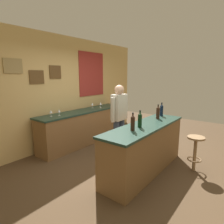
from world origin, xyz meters
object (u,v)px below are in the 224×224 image
wine_glass_a (51,112)px  wine_bottle_b (140,120)px  wine_bottle_d (162,110)px  wine_glass_b (59,111)px  wine_bottle_c (158,112)px  wine_glass_d (101,104)px  wine_glass_c (92,104)px  bartender (119,116)px  bar_stool (195,148)px  wine_bottle_a (133,123)px

wine_glass_a → wine_bottle_b: bearing=-79.8°
wine_bottle_d → wine_glass_b: wine_bottle_d is taller
wine_bottle_c → wine_glass_b: wine_bottle_c is taller
wine_glass_a → wine_glass_d: 1.60m
wine_glass_a → wine_glass_c: (1.39, 0.03, 0.00)m
bartender → wine_glass_d: 1.43m
wine_glass_a → wine_glass_b: (0.17, -0.08, 0.00)m
wine_glass_c → wine_glass_d: (0.20, -0.14, 0.00)m
bar_stool → wine_bottle_b: 1.27m
wine_bottle_b → wine_glass_a: (-0.38, 2.09, -0.05)m
bartender → wine_glass_a: bearing=122.1°
bartender → wine_bottle_c: 0.84m
bartender → wine_glass_b: 1.40m
wine_glass_c → wine_bottle_b: bearing=-115.6°
wine_bottle_a → wine_bottle_d: size_ratio=1.00×
wine_bottle_a → wine_glass_a: size_ratio=1.97×
wine_bottle_c → wine_glass_d: bearing=78.5°
wine_glass_c → wine_glass_d: size_ratio=1.00×
bar_stool → wine_glass_c: size_ratio=4.39×
wine_bottle_a → wine_bottle_d: bearing=4.1°
bar_stool → wine_glass_d: bearing=81.9°
wine_glass_b → wine_glass_c: bearing=5.1°
bartender → wine_bottle_a: size_ratio=5.29×
bar_stool → wine_glass_c: 2.94m
wine_glass_d → wine_bottle_a: bearing=-126.4°
wine_glass_c → wine_glass_b: bearing=-174.9°
bartender → wine_bottle_b: (-0.45, -0.78, 0.12)m
wine_bottle_c → wine_glass_b: (-1.03, 1.98, -0.05)m
bartender → wine_bottle_b: bartender is taller
bar_stool → wine_glass_d: 2.83m
wine_bottle_d → wine_bottle_a: bearing=-175.9°
bartender → wine_bottle_b: size_ratio=5.29×
wine_bottle_d → wine_bottle_c: bearing=-170.2°
bartender → wine_glass_b: size_ratio=10.45×
wine_glass_c → wine_bottle_a: bearing=-120.8°
wine_bottle_b → wine_bottle_d: same height
wine_bottle_a → wine_bottle_c: (1.08, 0.05, 0.00)m
bartender → wine_bottle_a: bartender is taller
bartender → wine_glass_a: size_ratio=10.45×
wine_bottle_b → wine_bottle_d: 1.13m
wine_bottle_b → bar_stool: bearing=-42.6°
wine_bottle_d → wine_glass_a: bearing=126.9°
wine_bottle_c → wine_glass_c: bearing=84.6°
bartender → wine_bottle_d: size_ratio=5.29×
bar_stool → wine_bottle_b: wine_bottle_b is taller
bar_stool → wine_glass_a: size_ratio=4.39×
wine_bottle_b → bartender: bearing=59.8°
wine_glass_a → bar_stool: bearing=-67.2°
wine_bottle_a → wine_glass_c: wine_bottle_a is taller
wine_glass_a → wine_glass_c: same height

